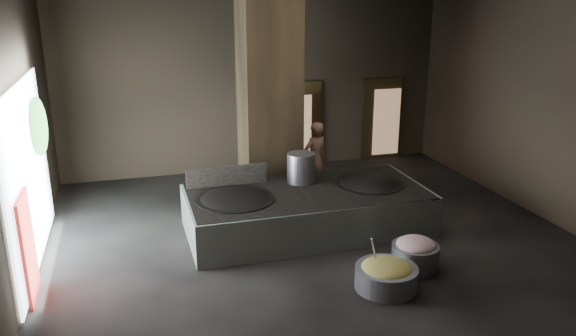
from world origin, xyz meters
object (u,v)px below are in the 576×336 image
object	(u,v)px
cook	(315,159)
veg_basin	(386,278)
stock_pot	(301,168)
wok_left	(235,203)
hearth_platform	(307,210)
meat_basin	(415,257)
wok_right	(369,187)

from	to	relation	value
cook	veg_basin	xyz separation A→B (m)	(-0.28, -4.40, -0.69)
stock_pot	cook	world-z (taller)	cook
wok_left	stock_pot	distance (m)	1.66
wok_left	stock_pot	world-z (taller)	stock_pot
hearth_platform	wok_left	xyz separation A→B (m)	(-1.45, -0.05, 0.34)
meat_basin	wok_right	bearing A→B (deg)	88.16
cook	veg_basin	bearing A→B (deg)	64.94
veg_basin	wok_right	bearing A→B (deg)	72.33
hearth_platform	veg_basin	bearing A→B (deg)	-79.23
hearth_platform	wok_right	distance (m)	1.39
wok_right	veg_basin	bearing A→B (deg)	-107.67
cook	meat_basin	distance (m)	4.01
hearth_platform	meat_basin	xyz separation A→B (m)	(1.28, -2.10, -0.19)
wok_left	cook	xyz separation A→B (m)	(2.24, 1.88, 0.13)
stock_pot	cook	xyz separation A→B (m)	(0.74, 1.28, -0.25)
wok_left	wok_right	world-z (taller)	wok_left
stock_pot	meat_basin	world-z (taller)	stock_pot
wok_right	stock_pot	distance (m)	1.44
wok_right	veg_basin	xyz separation A→B (m)	(-0.83, -2.62, -0.56)
veg_basin	stock_pot	bearing A→B (deg)	98.47
wok_right	cook	world-z (taller)	cook
cook	stock_pot	bearing A→B (deg)	38.38
veg_basin	meat_basin	size ratio (longest dim) A/B	1.25
wok_left	wok_right	xyz separation A→B (m)	(2.80, 0.10, 0.00)
cook	meat_basin	world-z (taller)	cook
wok_left	cook	size ratio (longest dim) A/B	0.85
hearth_platform	meat_basin	size ratio (longest dim) A/B	5.81
wok_right	meat_basin	bearing A→B (deg)	-91.84
wok_right	stock_pot	world-z (taller)	stock_pot
wok_left	stock_pot	size ratio (longest dim) A/B	2.42
veg_basin	meat_basin	bearing A→B (deg)	31.52
wok_right	meat_basin	world-z (taller)	wok_right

